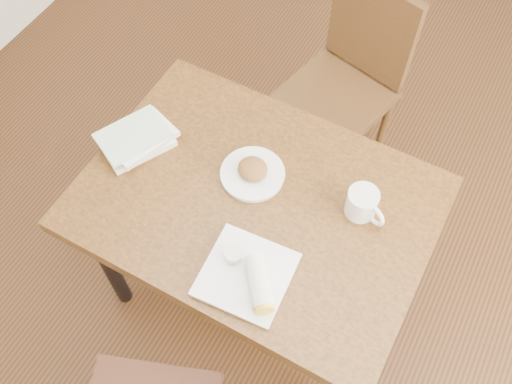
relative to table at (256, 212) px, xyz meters
The scene contains 7 objects.
ground 0.67m from the table, ahead, with size 4.00×5.00×0.01m, color #472814.
table is the anchor object (origin of this frame).
chair_far 0.87m from the table, 90.49° to the left, with size 0.51×0.51×0.95m.
plate_scone 0.14m from the table, 125.70° to the left, with size 0.22×0.22×0.07m.
coffee_mug 0.37m from the table, 21.31° to the left, with size 0.15×0.10×0.10m.
plate_burrito 0.31m from the table, 64.69° to the right, with size 0.28×0.28×0.09m.
book_stack 0.49m from the table, behind, with size 0.26×0.29×0.06m.
Camera 1 is at (0.47, -0.85, 2.38)m, focal length 40.00 mm.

